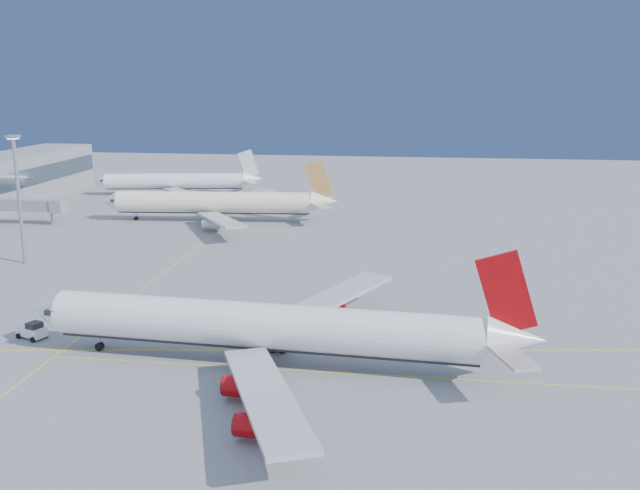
% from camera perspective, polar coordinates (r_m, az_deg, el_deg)
% --- Properties ---
extents(ground, '(500.00, 500.00, 0.00)m').
position_cam_1_polar(ground, '(109.56, 2.08, -7.26)').
color(ground, slate).
rests_on(ground, ground).
extents(jet_bridge, '(23.60, 3.60, 6.90)m').
position_cam_1_polar(jet_bridge, '(205.14, -22.48, 2.96)').
color(jet_bridge, gray).
rests_on(jet_bridge, ground).
extents(taxiway_lines, '(118.86, 140.00, 0.02)m').
position_cam_1_polar(taxiway_lines, '(117.71, -4.78, -5.81)').
color(taxiway_lines, yellow).
rests_on(taxiway_lines, ground).
extents(airliner_virgin, '(71.99, 64.55, 17.76)m').
position_cam_1_polar(airliner_virgin, '(97.44, -3.78, -6.60)').
color(airliner_virgin, white).
rests_on(airliner_virgin, ground).
extents(airliner_etihad, '(64.94, 59.79, 16.94)m').
position_cam_1_polar(airliner_etihad, '(195.39, -8.07, 3.37)').
color(airliner_etihad, silver).
rests_on(airliner_etihad, ground).
extents(airliner_third, '(56.19, 51.22, 15.12)m').
position_cam_1_polar(airliner_third, '(242.09, -11.26, 5.02)').
color(airliner_third, white).
rests_on(airliner_third, ground).
extents(pushback_tug, '(5.10, 4.09, 2.57)m').
position_cam_1_polar(pushback_tug, '(116.59, -22.02, -6.35)').
color(pushback_tug, white).
rests_on(pushback_tug, ground).
extents(light_mast, '(2.33, 2.33, 26.90)m').
position_cam_1_polar(light_mast, '(160.28, -23.01, 4.15)').
color(light_mast, gray).
rests_on(light_mast, ground).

